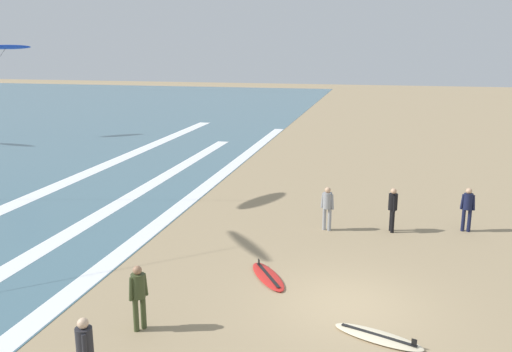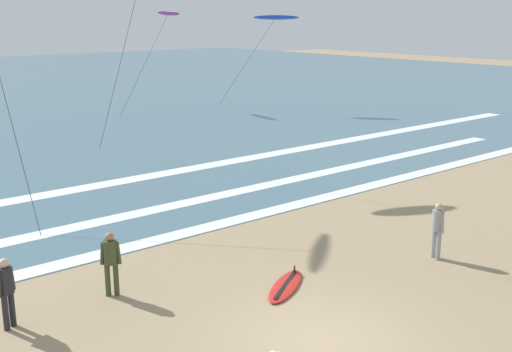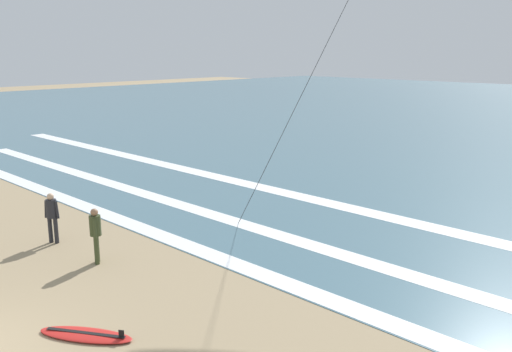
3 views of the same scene
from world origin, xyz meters
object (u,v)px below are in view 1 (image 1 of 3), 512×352
Objects in this scene: surfboard_near_water at (268,276)px; kite_blue_high_left at (6,47)px; surfer_mid_group at (468,206)px; surfboard_foreground_flat at (378,337)px; surfer_background_far at (393,206)px; surfer_left_far at (327,205)px; surfer_right_near at (85,349)px; surfer_left_near at (138,292)px.

kite_blue_high_left reaches higher than surfboard_near_water.
surfboard_foreground_flat is at bearing 160.20° from surfer_mid_group.
surfer_background_far and surfer_left_far have the same top height.
surfer_mid_group reaches higher than surfboard_foreground_flat.
surfer_left_far is (10.48, -3.45, 0.00)m from surfer_right_near.
surfer_left_near is at bearing 137.11° from surfer_mid_group.
surfer_mid_group is 8.25m from surfboard_near_water.
surfboard_foreground_flat is 0.33× the size of kite_blue_high_left.
surfer_right_near and surfer_mid_group have the same top height.
surfer_left_near is 0.24× the size of kite_blue_high_left.
surfer_left_near is (-8.01, 3.53, 0.00)m from surfer_left_far.
surfer_right_near is 2.47m from surfer_left_near.
kite_blue_high_left reaches higher than surfer_background_far.
surfer_mid_group is 4.97m from surfer_left_far.
kite_blue_high_left reaches higher than surfer_right_near.
surfer_left_far is 29.15m from kite_blue_high_left.
surfer_mid_group is at bearing -47.73° from surfboard_near_water.
surfboard_near_water is 31.00m from kite_blue_high_left.
surfer_right_near is 1.00× the size of surfer_left_near.
surfer_left_far is at bearing 99.39° from surfer_background_far.
surfboard_foreground_flat is (-7.53, 0.36, -0.91)m from surfer_background_far.
surfer_left_far reaches higher than surfboard_foreground_flat.
surfer_right_near reaches higher than surfboard_foreground_flat.
surfer_right_near is 6.38m from surfboard_foreground_flat.
kite_blue_high_left is (22.47, 26.13, 6.29)m from surfboard_foreground_flat.
kite_blue_high_left reaches higher than surfer_left_far.
kite_blue_high_left is (15.31, 24.22, 5.38)m from surfer_left_far.
surfer_mid_group is at bearing -19.80° from surfboard_foreground_flat.
surfer_mid_group is (0.64, -2.59, 0.00)m from surfer_background_far.
surfer_left_near is (2.47, 0.08, 0.00)m from surfer_right_near.
surfboard_foreground_flat is 35.03m from kite_blue_high_left.
surfer_background_far and surfer_mid_group have the same top height.
surfer_background_far is at bearing 103.94° from surfer_mid_group.
surfboard_near_water is at bearing -130.73° from kite_blue_high_left.
surfboard_foreground_flat is at bearing -130.69° from kite_blue_high_left.
surfer_left_near reaches higher than surfboard_foreground_flat.
kite_blue_high_left is at bearing 41.58° from surfer_left_near.
surfboard_foreground_flat is (3.32, -5.37, -0.91)m from surfer_right_near.
surfer_background_far is 0.73× the size of surfboard_foreground_flat.
surfer_left_far is 1.00× the size of surfer_left_near.
surfer_background_far reaches higher than surfboard_near_water.
surfer_right_near is at bearing 152.20° from surfer_background_far.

